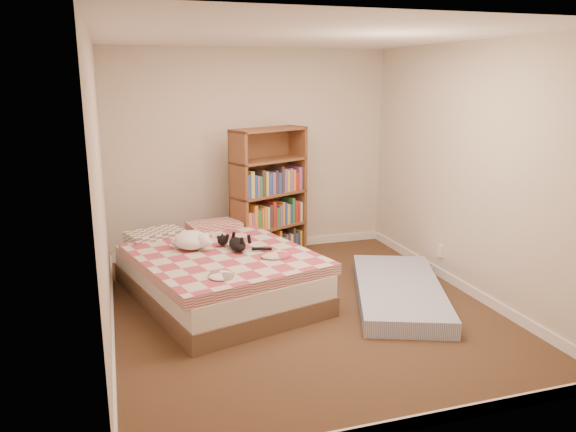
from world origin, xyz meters
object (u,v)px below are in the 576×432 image
object	(u,v)px
black_cat	(237,243)
white_dog	(192,240)
bookshelf	(269,212)
bed	(217,272)
floor_mattress	(399,291)

from	to	relation	value
black_cat	white_dog	size ratio (longest dim) A/B	1.54
bookshelf	white_dog	distance (m)	1.46
bed	floor_mattress	world-z (taller)	bed
bookshelf	black_cat	size ratio (longest dim) A/B	2.71
bookshelf	black_cat	distance (m)	1.30
bookshelf	floor_mattress	bearing A→B (deg)	-86.90
black_cat	bed	bearing A→B (deg)	119.81
floor_mattress	white_dog	bearing A→B (deg)	-178.31
floor_mattress	bed	bearing A→B (deg)	-179.07
black_cat	white_dog	world-z (taller)	white_dog
bookshelf	white_dog	world-z (taller)	bookshelf
bed	white_dog	world-z (taller)	white_dog
floor_mattress	bookshelf	bearing A→B (deg)	138.70
bed	bookshelf	distance (m)	1.38
bookshelf	floor_mattress	size ratio (longest dim) A/B	0.88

